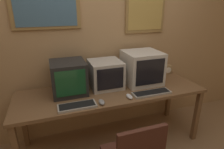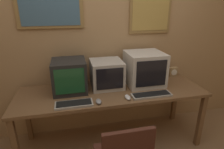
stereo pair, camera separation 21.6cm
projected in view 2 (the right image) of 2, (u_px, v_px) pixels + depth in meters
name	position (u px, v px, depth m)	size (l,w,h in m)	color
wall_back	(105.00, 38.00, 2.43)	(8.00, 0.08, 2.60)	tan
desk	(112.00, 96.00, 2.26)	(2.21, 0.70, 0.75)	brown
monitor_left	(69.00, 76.00, 2.18)	(0.38, 0.40, 0.37)	black
monitor_center	(107.00, 74.00, 2.30)	(0.38, 0.39, 0.33)	#B7B2A8
monitor_right	(144.00, 69.00, 2.36)	(0.45, 0.44, 0.41)	beige
keyboard_main	(74.00, 104.00, 1.91)	(0.38, 0.15, 0.03)	#A8A399
keyboard_side	(151.00, 95.00, 2.11)	(0.46, 0.14, 0.03)	#A8A399
mouse_near_keyboard	(99.00, 101.00, 1.95)	(0.06, 0.11, 0.04)	gray
mouse_far_corner	(128.00, 97.00, 2.04)	(0.06, 0.12, 0.03)	silver
desk_clock	(173.00, 72.00, 2.68)	(0.12, 0.07, 0.13)	#A38456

